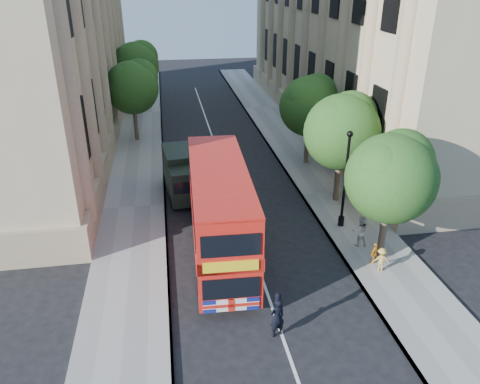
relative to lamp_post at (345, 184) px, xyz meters
name	(u,v)px	position (x,y,z in m)	size (l,w,h in m)	color
ground	(274,311)	(-5.00, -6.00, -2.51)	(120.00, 120.00, 0.00)	black
pavement_right	(329,193)	(0.75, 4.00, -2.45)	(3.50, 80.00, 0.12)	gray
pavement_left	(135,207)	(-10.75, 4.00, -2.45)	(3.50, 80.00, 0.12)	gray
building_right	(375,15)	(8.80, 18.00, 6.49)	(12.00, 38.00, 18.00)	tan
building_left	(18,20)	(-18.80, 18.00, 6.49)	(12.00, 38.00, 18.00)	tan
tree_right_near	(392,173)	(0.84, -2.97, 1.74)	(4.00, 4.00, 6.08)	#473828
tree_right_mid	(343,128)	(0.84, 3.03, 1.93)	(4.20, 4.20, 6.37)	#473828
tree_right_far	(310,103)	(0.84, 9.03, 1.80)	(4.00, 4.00, 6.15)	#473828
tree_left_far	(133,85)	(-10.96, 16.03, 1.93)	(4.00, 4.00, 6.30)	#473828
tree_left_back	(136,63)	(-10.96, 24.03, 2.20)	(4.20, 4.20, 6.65)	#473828
lamp_post	(345,184)	(0.00, 0.00, 0.00)	(0.32, 0.32, 5.16)	black
double_decker_bus	(220,210)	(-6.54, -1.62, -0.14)	(2.84, 9.40, 4.30)	red
box_van	(183,175)	(-7.89, 5.25, -1.20)	(2.33, 4.82, 2.67)	black
police_constable	(277,317)	(-5.20, -7.32, -1.69)	(0.60, 0.39, 1.63)	black
woman_pedestrian	(360,231)	(0.16, -2.01, -1.61)	(0.76, 0.59, 1.57)	beige
child_a	(375,253)	(0.25, -3.56, -1.88)	(0.60, 0.25, 1.02)	orange
child_b	(381,260)	(0.26, -4.19, -1.83)	(0.73, 0.42, 1.13)	gold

